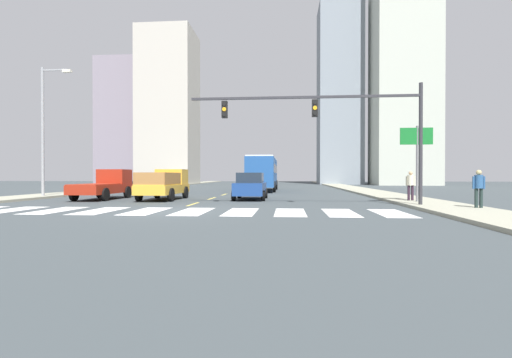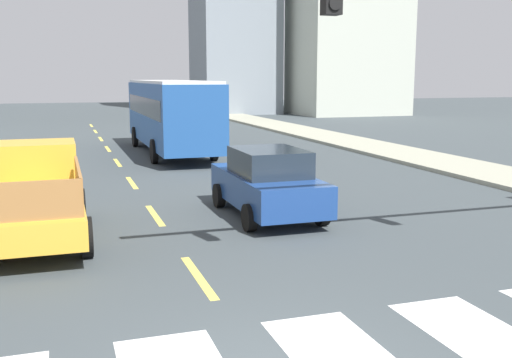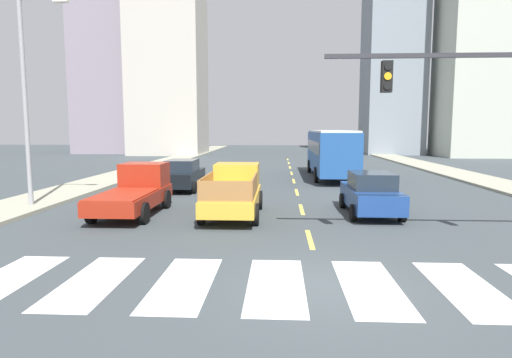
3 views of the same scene
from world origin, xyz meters
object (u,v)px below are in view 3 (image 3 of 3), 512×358
at_px(sedan_near_right, 183,175).
at_px(streetlight_left, 28,93).
at_px(pickup_dark, 136,191).
at_px(sedan_far, 371,193).
at_px(pickup_stakebed, 234,191).
at_px(city_bus, 331,150).

bearing_deg(sedan_near_right, streetlight_left, -130.06).
relative_size(pickup_dark, sedan_far, 1.18).
xyz_separation_m(pickup_stakebed, streetlight_left, (-8.85, 0.87, 4.03)).
bearing_deg(sedan_far, pickup_stakebed, -175.02).
bearing_deg(streetlight_left, pickup_stakebed, -5.63).
bearing_deg(sedan_near_right, sedan_far, -33.47).
distance_m(city_bus, sedan_near_right, 11.34).
distance_m(sedan_near_right, streetlight_left, 8.83).
relative_size(sedan_near_right, streetlight_left, 0.49).
bearing_deg(streetlight_left, sedan_near_right, 48.04).
relative_size(pickup_stakebed, pickup_dark, 1.00).
xyz_separation_m(pickup_dark, sedan_far, (9.55, 0.15, -0.06)).
bearing_deg(sedan_far, city_bus, 92.95).
height_order(pickup_dark, sedan_near_right, pickup_dark).
height_order(city_bus, streetlight_left, streetlight_left).
xyz_separation_m(city_bus, sedan_far, (0.06, -13.20, -1.09)).
bearing_deg(pickup_stakebed, streetlight_left, 174.92).
bearing_deg(sedan_far, sedan_near_right, 147.33).
bearing_deg(pickup_dark, city_bus, 56.91).
distance_m(pickup_stakebed, pickup_dark, 4.06).
distance_m(pickup_dark, sedan_near_right, 6.64).
height_order(pickup_dark, streetlight_left, streetlight_left).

